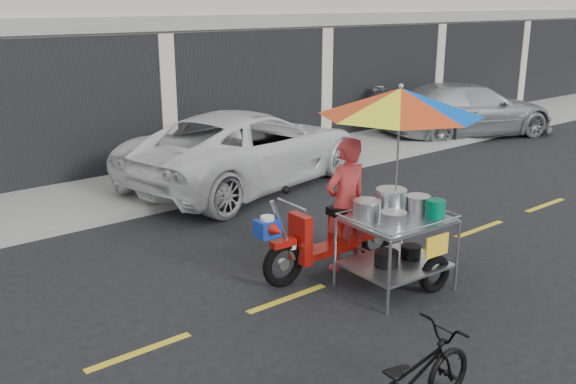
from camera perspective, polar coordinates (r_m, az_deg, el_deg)
ground at (r=9.33m, az=9.56°, el=-5.93°), size 90.00×90.00×0.00m
sidewalk at (r=13.37m, az=-8.28°, el=1.42°), size 45.00×3.00×0.15m
centerline at (r=9.33m, az=9.57°, el=-5.91°), size 42.00×0.10×0.01m
white_pickup at (r=12.76m, az=-3.56°, el=3.94°), size 5.79×3.59×1.49m
silver_pickup at (r=18.13m, az=15.64°, el=7.05°), size 5.31×3.40×1.43m
near_bicycle at (r=5.86m, az=10.73°, el=-16.05°), size 1.57×0.58×0.82m
food_vendor_rig at (r=8.15m, az=8.01°, el=2.93°), size 2.59×2.18×2.61m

